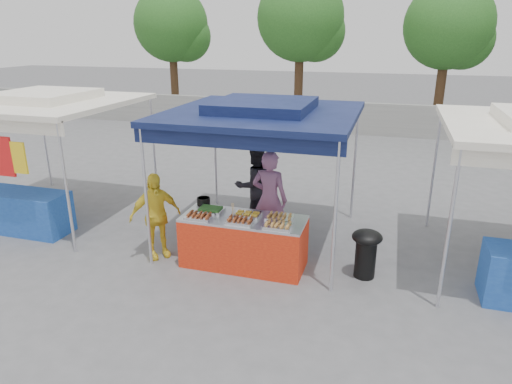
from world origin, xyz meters
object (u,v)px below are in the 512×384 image
(wok_burner, at_px, (366,249))
(customer_person, at_px, (155,216))
(cooking_pot, at_px, (204,201))
(vendor_woman, at_px, (270,199))
(vendor_table, at_px, (244,241))
(helper_man, at_px, (255,185))

(wok_burner, xyz_separation_m, customer_person, (-3.47, -0.31, 0.28))
(cooking_pot, relative_size, customer_person, 0.15)
(cooking_pot, distance_m, vendor_woman, 1.16)
(vendor_table, bearing_deg, cooking_pot, 157.66)
(wok_burner, relative_size, helper_man, 0.47)
(wok_burner, distance_m, customer_person, 3.49)
(vendor_woman, relative_size, helper_man, 1.05)
(vendor_table, distance_m, wok_burner, 1.95)
(vendor_table, relative_size, cooking_pot, 8.88)
(cooking_pot, bearing_deg, wok_burner, -3.22)
(cooking_pot, distance_m, customer_person, 0.85)
(vendor_table, relative_size, helper_man, 1.20)
(vendor_woman, relative_size, customer_person, 1.18)
(vendor_woman, height_order, customer_person, vendor_woman)
(vendor_woman, bearing_deg, customer_person, 34.90)
(wok_burner, bearing_deg, cooking_pot, -174.71)
(helper_man, bearing_deg, vendor_table, 61.35)
(vendor_woman, xyz_separation_m, customer_person, (-1.73, -0.97, -0.13))
(vendor_table, bearing_deg, helper_man, 100.60)
(vendor_table, height_order, vendor_woman, vendor_woman)
(cooking_pot, distance_m, helper_man, 1.41)
(vendor_table, bearing_deg, wok_burner, 5.50)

